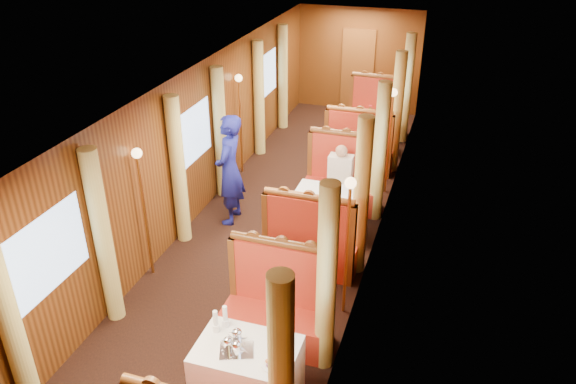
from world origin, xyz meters
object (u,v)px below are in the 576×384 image
at_px(teapot_back, 237,338).
at_px(banquette_mid_aft, 342,183).
at_px(banquette_far_aft, 376,116).
at_px(passenger, 340,172).
at_px(table_far, 368,134).
at_px(teapot_right, 237,350).
at_px(banquette_far_fwd, 359,150).
at_px(rose_vase_far, 370,108).
at_px(teapot_left, 228,346).
at_px(fruit_plate, 273,364).
at_px(banquette_near_aft, 278,310).
at_px(table_near, 248,375).
at_px(steward, 230,170).
at_px(rose_vase_mid, 331,183).
at_px(table_mid, 328,214).
at_px(tea_tray, 237,351).
at_px(banquette_mid_fwd, 311,246).

bearing_deg(teapot_back, banquette_mid_aft, 92.49).
relative_size(banquette_far_aft, passenger, 1.76).
xyz_separation_m(table_far, teapot_right, (-0.05, -7.12, 0.44)).
bearing_deg(banquette_far_fwd, rose_vase_far, 89.72).
height_order(table_far, teapot_left, teapot_left).
xyz_separation_m(table_far, rose_vase_far, (0.01, 0.03, 0.55)).
bearing_deg(fruit_plate, banquette_far_fwd, 93.10).
bearing_deg(teapot_left, passenger, 97.77).
distance_m(table_far, passenger, 2.73).
bearing_deg(fruit_plate, teapot_back, 158.36).
bearing_deg(fruit_plate, banquette_near_aft, 105.99).
bearing_deg(table_far, table_near, -90.00).
bearing_deg(table_near, banquette_far_aft, 90.00).
distance_m(table_far, steward, 3.92).
xyz_separation_m(table_far, rose_vase_mid, (0.03, -3.48, 0.55)).
xyz_separation_m(teapot_back, passenger, (0.11, 4.26, -0.08)).
xyz_separation_m(fruit_plate, passenger, (-0.33, 4.44, -0.03)).
height_order(banquette_far_fwd, passenger, banquette_far_fwd).
bearing_deg(teapot_back, table_mid, 92.08).
bearing_deg(fruit_plate, tea_tray, 169.99).
height_order(tea_tray, steward, steward).
height_order(fruit_plate, rose_vase_far, rose_vase_far).
bearing_deg(banquette_far_aft, passenger, -90.00).
xyz_separation_m(banquette_mid_aft, passenger, (-0.00, -0.22, 0.32)).
height_order(banquette_far_aft, teapot_back, banquette_far_aft).
relative_size(fruit_plate, rose_vase_mid, 0.63).
xyz_separation_m(banquette_near_aft, rose_vase_far, (0.01, 6.02, 0.50)).
height_order(rose_vase_mid, steward, steward).
relative_size(banquette_near_aft, banquette_mid_fwd, 1.00).
height_order(table_mid, rose_vase_far, rose_vase_far).
bearing_deg(passenger, table_near, -90.00).
distance_m(banquette_mid_aft, teapot_left, 4.62).
distance_m(banquette_near_aft, table_far, 5.99).
height_order(teapot_right, passenger, passenger).
xyz_separation_m(table_mid, table_far, (0.00, 3.50, 0.00)).
relative_size(tea_tray, fruit_plate, 1.50).
relative_size(tea_tray, rose_vase_far, 0.94).
height_order(table_far, rose_vase_mid, rose_vase_mid).
distance_m(table_mid, banquette_mid_aft, 1.02).
xyz_separation_m(tea_tray, teapot_right, (0.02, -0.05, 0.06)).
distance_m(table_near, teapot_back, 0.46).
distance_m(table_mid, table_far, 3.50).
xyz_separation_m(banquette_mid_fwd, passenger, (-0.00, 1.81, 0.32)).
distance_m(teapot_back, rose_vase_far, 7.01).
bearing_deg(teapot_left, banquette_far_fwd, 98.36).
distance_m(banquette_far_fwd, teapot_left, 6.09).
distance_m(table_near, table_mid, 3.50).
relative_size(banquette_far_aft, teapot_left, 8.48).
height_order(banquette_far_fwd, rose_vase_mid, banquette_far_fwd).
xyz_separation_m(teapot_left, teapot_back, (0.05, 0.12, 0.01)).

